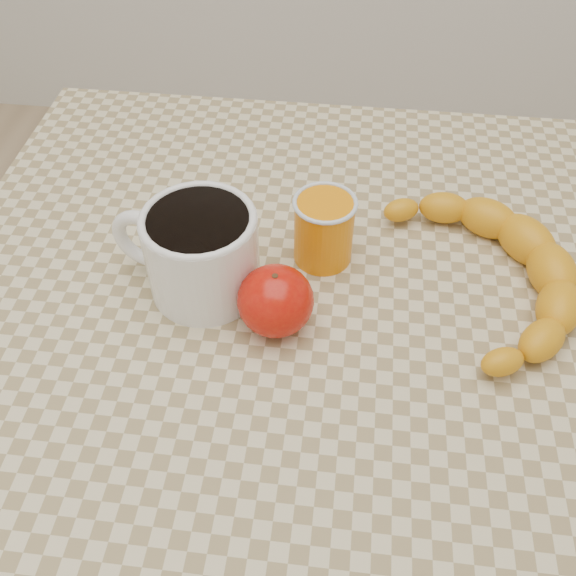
# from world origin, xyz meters

# --- Properties ---
(ground) EXTENTS (3.00, 3.00, 0.00)m
(ground) POSITION_xyz_m (0.00, 0.00, 0.00)
(ground) COLOR tan
(ground) RESTS_ON ground
(table) EXTENTS (0.80, 0.80, 0.75)m
(table) POSITION_xyz_m (0.00, 0.00, 0.66)
(table) COLOR beige
(table) RESTS_ON ground
(coffee_mug) EXTENTS (0.18, 0.14, 0.10)m
(coffee_mug) POSITION_xyz_m (-0.10, 0.01, 0.81)
(coffee_mug) COLOR white
(coffee_mug) RESTS_ON table
(orange_juice_glass) EXTENTS (0.07, 0.07, 0.08)m
(orange_juice_glass) POSITION_xyz_m (0.03, 0.07, 0.79)
(orange_juice_glass) COLOR orange
(orange_juice_glass) RESTS_ON table
(apple) EXTENTS (0.10, 0.10, 0.07)m
(apple) POSITION_xyz_m (-0.01, -0.03, 0.79)
(apple) COLOR #AB0A05
(apple) RESTS_ON table
(banana) EXTENTS (0.37, 0.42, 0.05)m
(banana) POSITION_xyz_m (0.22, 0.05, 0.78)
(banana) COLOR orange
(banana) RESTS_ON table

